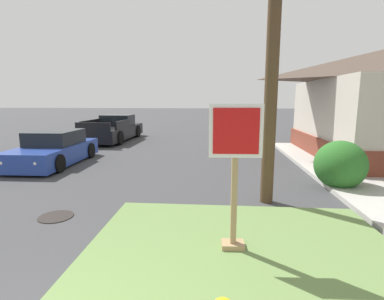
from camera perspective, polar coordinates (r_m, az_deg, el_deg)
grass_corner_patch at (r=4.29m, az=10.75°, el=-23.98°), size 4.98×5.47×0.08m
sidewalk_strip at (r=9.01m, az=31.98°, el=-6.87°), size 2.20×16.43×0.12m
stop_sign at (r=4.56m, az=8.28°, el=-5.42°), size 0.80×0.29×2.27m
manhole_cover at (r=6.87m, az=-24.91°, el=-11.65°), size 0.70×0.70×0.02m
parked_sedan_blue at (r=12.25m, az=-25.24°, el=0.06°), size 1.98×4.18×1.25m
pickup_truck_black at (r=18.12m, az=-14.93°, el=3.78°), size 2.25×5.62×1.48m
shrub_by_curb at (r=8.94m, az=26.84°, el=-2.59°), size 1.36×1.36×1.32m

